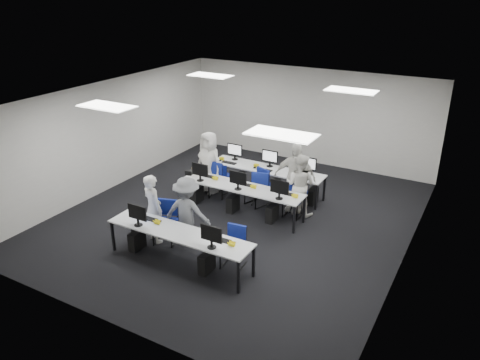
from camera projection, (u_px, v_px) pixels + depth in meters
The scene contains 23 objects.
room at pixel (238, 160), 11.05m from camera, with size 9.00×9.02×3.00m.
ceiling_panels at pixel (237, 98), 10.47m from camera, with size 5.20×4.60×0.02m.
desk_front at pixel (179, 234), 9.44m from camera, with size 3.20×0.70×0.73m.
desk_mid at pixel (242, 188), 11.53m from camera, with size 3.20×0.70×0.73m.
desk_back at pixel (267, 170), 12.65m from camera, with size 3.20×0.70×0.73m.
equipment_front at pixel (172, 246), 9.64m from camera, with size 2.51×0.41×1.19m.
equipment_mid at pixel (235, 199), 11.73m from camera, with size 2.91×0.41×1.19m.
equipment_back at pixel (273, 182), 12.71m from camera, with size 2.91×0.41×1.19m.
chair_0 at pixel (166, 229), 10.40m from camera, with size 0.59×0.62×0.95m.
chair_1 at pixel (233, 254), 9.51m from camera, with size 0.46×0.50×0.86m.
chair_2 at pixel (218, 187), 12.64m from camera, with size 0.50×0.53×0.83m.
chair_3 at pixel (257, 194), 12.16m from camera, with size 0.61×0.64×0.95m.
chair_4 at pixel (294, 206), 11.57m from camera, with size 0.42×0.46×0.86m.
chair_5 at pixel (221, 182), 12.88m from camera, with size 0.50×0.54×0.94m.
chair_6 at pixel (261, 192), 12.25m from camera, with size 0.58×0.61×0.93m.
chair_7 at pixel (298, 199), 11.90m from camera, with size 0.46×0.49×0.85m.
handbag at pixel (197, 169), 12.26m from camera, with size 0.30×0.19×0.25m, color tan.
student_0 at pixel (153, 208), 10.26m from camera, with size 0.58×0.38×1.59m, color silver.
student_1 at pixel (300, 185), 11.48m from camera, with size 0.76×0.59×1.57m, color silver.
student_2 at pixel (209, 162), 12.70m from camera, with size 0.84×0.54×1.71m, color silver.
student_3 at pixel (295, 177), 11.62m from camera, with size 1.05×0.44×1.79m, color silver.
photographer at pixel (187, 212), 10.09m from camera, with size 1.03×0.59×1.59m, color slate.
dslr_camera at pixel (189, 173), 9.91m from camera, with size 0.14×0.18×0.10m, color black.
Camera 1 is at (5.12, -9.00, 5.37)m, focal length 35.00 mm.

